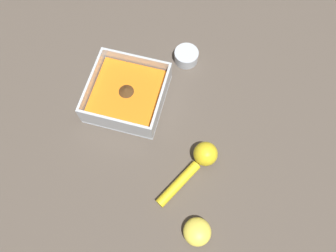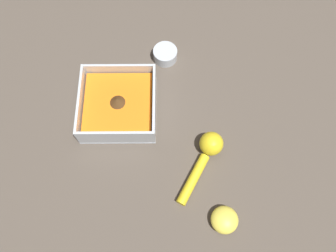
{
  "view_description": "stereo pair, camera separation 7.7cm",
  "coord_description": "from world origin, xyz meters",
  "px_view_note": "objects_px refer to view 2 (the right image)",
  "views": [
    {
      "loc": [
        -0.33,
        -0.15,
        0.75
      ],
      "look_at": [
        -0.05,
        -0.07,
        0.03
      ],
      "focal_mm": 35.0,
      "sensor_mm": 36.0,
      "label": 1
    },
    {
      "loc": [
        -0.34,
        -0.07,
        0.75
      ],
      "look_at": [
        -0.05,
        -0.07,
        0.03
      ],
      "focal_mm": 35.0,
      "sensor_mm": 36.0,
      "label": 2
    }
  ],
  "objects_px": {
    "lemon_squeezer": "(207,153)",
    "lemon_half": "(224,220)",
    "square_dish": "(119,106)",
    "spice_bowl": "(165,55)"
  },
  "relations": [
    {
      "from": "lemon_squeezer",
      "to": "lemon_half",
      "type": "distance_m",
      "value": 0.15
    },
    {
      "from": "spice_bowl",
      "to": "lemon_squeezer",
      "type": "relative_size",
      "value": 0.38
    },
    {
      "from": "square_dish",
      "to": "spice_bowl",
      "type": "bearing_deg",
      "value": -36.7
    },
    {
      "from": "square_dish",
      "to": "lemon_half",
      "type": "height_order",
      "value": "square_dish"
    },
    {
      "from": "lemon_squeezer",
      "to": "lemon_half",
      "type": "bearing_deg",
      "value": -139.21
    },
    {
      "from": "square_dish",
      "to": "lemon_half",
      "type": "distance_m",
      "value": 0.36
    },
    {
      "from": "spice_bowl",
      "to": "lemon_half",
      "type": "bearing_deg",
      "value": -163.36
    },
    {
      "from": "lemon_half",
      "to": "spice_bowl",
      "type": "bearing_deg",
      "value": 16.64
    },
    {
      "from": "square_dish",
      "to": "spice_bowl",
      "type": "xyz_separation_m",
      "value": [
        0.15,
        -0.11,
        -0.01
      ]
    },
    {
      "from": "lemon_squeezer",
      "to": "lemon_half",
      "type": "xyz_separation_m",
      "value": [
        -0.15,
        -0.03,
        -0.01
      ]
    }
  ]
}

